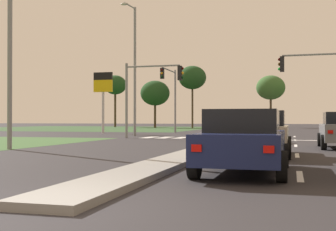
# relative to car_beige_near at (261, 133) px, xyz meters

# --- Properties ---
(ground_plane) EXTENTS (200.00, 200.00, 0.00)m
(ground_plane) POSITION_rel_car_beige_near_xyz_m (-2.27, 19.34, -0.80)
(ground_plane) COLOR #282628
(grass_verge_far_left) EXTENTS (35.00, 35.00, 0.01)m
(grass_verge_far_left) POSITION_rel_car_beige_near_xyz_m (-27.77, 43.84, -0.80)
(grass_verge_far_left) COLOR #2D4C28
(grass_verge_far_left) RESTS_ON ground
(median_island_near) EXTENTS (1.20, 22.00, 0.14)m
(median_island_near) POSITION_rel_car_beige_near_xyz_m (-2.27, 0.34, -0.73)
(median_island_near) COLOR gray
(median_island_near) RESTS_ON ground
(median_island_far) EXTENTS (1.20, 36.00, 0.14)m
(median_island_far) POSITION_rel_car_beige_near_xyz_m (-2.27, 44.34, -0.73)
(median_island_far) COLOR #ADA89E
(median_island_far) RESTS_ON ground
(lane_dash_near) EXTENTS (0.14, 2.00, 0.01)m
(lane_dash_near) POSITION_rel_car_beige_near_xyz_m (1.23, -5.58, -0.79)
(lane_dash_near) COLOR silver
(lane_dash_near) RESTS_ON ground
(lane_dash_second) EXTENTS (0.14, 2.00, 0.01)m
(lane_dash_second) POSITION_rel_car_beige_near_xyz_m (1.23, 0.42, -0.79)
(lane_dash_second) COLOR silver
(lane_dash_second) RESTS_ON ground
(lane_dash_third) EXTENTS (0.14, 2.00, 0.01)m
(lane_dash_third) POSITION_rel_car_beige_near_xyz_m (1.23, 6.42, -0.79)
(lane_dash_third) COLOR silver
(lane_dash_third) RESTS_ON ground
(lane_dash_fourth) EXTENTS (0.14, 2.00, 0.01)m
(lane_dash_fourth) POSITION_rel_car_beige_near_xyz_m (1.23, 12.42, -0.79)
(lane_dash_fourth) COLOR silver
(lane_dash_fourth) RESTS_ON ground
(lane_dash_fifth) EXTENTS (0.14, 2.00, 0.01)m
(lane_dash_fifth) POSITION_rel_car_beige_near_xyz_m (1.23, 18.42, -0.79)
(lane_dash_fifth) COLOR silver
(lane_dash_fifth) RESTS_ON ground
(stop_bar_near) EXTENTS (6.40, 0.50, 0.01)m
(stop_bar_near) POSITION_rel_car_beige_near_xyz_m (1.53, 12.34, -0.79)
(stop_bar_near) COLOR silver
(stop_bar_near) RESTS_ON ground
(crosswalk_bar_near) EXTENTS (0.70, 2.80, 0.01)m
(crosswalk_bar_near) POSITION_rel_car_beige_near_xyz_m (-8.67, 14.14, -0.79)
(crosswalk_bar_near) COLOR silver
(crosswalk_bar_near) RESTS_ON ground
(crosswalk_bar_second) EXTENTS (0.70, 2.80, 0.01)m
(crosswalk_bar_second) POSITION_rel_car_beige_near_xyz_m (-7.52, 14.14, -0.79)
(crosswalk_bar_second) COLOR silver
(crosswalk_bar_second) RESTS_ON ground
(crosswalk_bar_third) EXTENTS (0.70, 2.80, 0.01)m
(crosswalk_bar_third) POSITION_rel_car_beige_near_xyz_m (-6.37, 14.14, -0.79)
(crosswalk_bar_third) COLOR silver
(crosswalk_bar_third) RESTS_ON ground
(crosswalk_bar_fourth) EXTENTS (0.70, 2.80, 0.01)m
(crosswalk_bar_fourth) POSITION_rel_car_beige_near_xyz_m (-5.22, 14.14, -0.79)
(crosswalk_bar_fourth) COLOR silver
(crosswalk_bar_fourth) RESTS_ON ground
(crosswalk_bar_fifth) EXTENTS (0.70, 2.80, 0.01)m
(crosswalk_bar_fifth) POSITION_rel_car_beige_near_xyz_m (-4.07, 14.14, -0.79)
(crosswalk_bar_fifth) COLOR silver
(crosswalk_bar_fifth) RESTS_ON ground
(crosswalk_bar_sixth) EXTENTS (0.70, 2.80, 0.01)m
(crosswalk_bar_sixth) POSITION_rel_car_beige_near_xyz_m (-2.92, 14.14, -0.79)
(crosswalk_bar_sixth) COLOR silver
(crosswalk_bar_sixth) RESTS_ON ground
(car_beige_near) EXTENTS (2.07, 4.61, 1.56)m
(car_beige_near) POSITION_rel_car_beige_near_xyz_m (0.00, 0.00, 0.00)
(car_beige_near) COLOR #BCAD8E
(car_beige_near) RESTS_ON ground
(car_navy_second) EXTENTS (2.01, 4.42, 1.49)m
(car_navy_second) POSITION_rel_car_beige_near_xyz_m (-0.03, -5.31, -0.03)
(car_navy_second) COLOR #161E47
(car_navy_second) RESTS_ON ground
(car_teal_third) EXTENTS (1.96, 4.33, 1.53)m
(car_teal_third) POSITION_rel_car_beige_near_xyz_m (-4.58, 29.82, -0.02)
(car_teal_third) COLOR #19565B
(car_teal_third) RESTS_ON ground
(car_red_fourth) EXTENTS (1.98, 4.37, 1.60)m
(car_red_fourth) POSITION_rel_car_beige_near_xyz_m (-4.50, 53.07, 0.01)
(car_red_fourth) COLOR #A31919
(car_red_fourth) RESTS_ON ground
(traffic_signal_far_left) EXTENTS (0.32, 4.85, 6.08)m
(traffic_signal_far_left) POSITION_rel_car_beige_near_xyz_m (-9.87, 24.26, 3.38)
(traffic_signal_far_left) COLOR gray
(traffic_signal_far_left) RESTS_ON ground
(traffic_signal_near_right) EXTENTS (5.21, 0.32, 5.50)m
(traffic_signal_near_right) POSITION_rel_car_beige_near_xyz_m (3.41, 12.74, 3.03)
(traffic_signal_near_right) COLOR gray
(traffic_signal_near_right) RESTS_ON ground
(traffic_signal_near_left) EXTENTS (4.12, 0.32, 5.12)m
(traffic_signal_near_left) POSITION_rel_car_beige_near_xyz_m (-8.34, 12.74, 2.72)
(traffic_signal_near_left) COLOR gray
(traffic_signal_near_left) RESTS_ON ground
(street_lamp_near) EXTENTS (1.19, 2.23, 9.49)m
(street_lamp_near) POSITION_rel_car_beige_near_xyz_m (-10.57, 0.70, 4.51)
(street_lamp_near) COLOR gray
(street_lamp_near) RESTS_ON ground
(street_lamp_second) EXTENTS (0.56, 2.09, 9.85)m
(street_lamp_second) POSITION_rel_car_beige_near_xyz_m (-10.50, 15.97, 4.66)
(street_lamp_second) COLOR gray
(street_lamp_second) RESTS_ON ground
(pedestrian_at_median) EXTENTS (0.34, 0.34, 1.76)m
(pedestrian_at_median) POSITION_rel_car_beige_near_xyz_m (-2.44, 32.86, 0.41)
(pedestrian_at_median) COLOR #232833
(pedestrian_at_median) RESTS_ON median_island_far
(fuel_price_totem) EXTENTS (1.80, 0.24, 5.60)m
(fuel_price_totem) POSITION_rel_car_beige_near_xyz_m (-15.66, 21.89, 3.29)
(fuel_price_totem) COLOR silver
(fuel_price_totem) RESTS_ON ground
(treeline_near) EXTENTS (3.89, 3.89, 8.90)m
(treeline_near) POSITION_rel_car_beige_near_xyz_m (-28.28, 55.53, 6.38)
(treeline_near) COLOR #423323
(treeline_near) RESTS_ON ground
(treeline_second) EXTENTS (4.60, 4.60, 7.39)m
(treeline_second) POSITION_rel_car_beige_near_xyz_m (-19.69, 50.99, 4.61)
(treeline_second) COLOR #423323
(treeline_second) RESTS_ON ground
(treeline_third) EXTENTS (4.23, 4.23, 9.52)m
(treeline_third) POSITION_rel_car_beige_near_xyz_m (-13.67, 50.90, 6.88)
(treeline_third) COLOR #423323
(treeline_third) RESTS_ON ground
(treeline_fourth) EXTENTS (4.51, 4.51, 8.24)m
(treeline_fourth) POSITION_rel_car_beige_near_xyz_m (-2.19, 56.14, 5.50)
(treeline_fourth) COLOR #423323
(treeline_fourth) RESTS_ON ground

